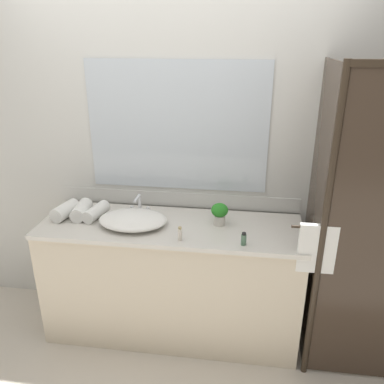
{
  "coord_description": "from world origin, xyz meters",
  "views": [
    {
      "loc": [
        0.48,
        -2.33,
        2.1
      ],
      "look_at": [
        0.15,
        0.0,
        1.15
      ],
      "focal_mm": 36.23,
      "sensor_mm": 36.0,
      "label": 1
    }
  ],
  "objects_px": {
    "sink_basin": "(133,220)",
    "amenity_bottle_conditioner": "(244,239)",
    "rolled_towel_middle": "(82,210)",
    "faucet": "(139,208)",
    "potted_plant": "(220,213)",
    "rolled_towel_far_edge": "(96,212)",
    "amenity_bottle_shampoo": "(180,234)",
    "rolled_towel_near_edge": "(65,211)"
  },
  "relations": [
    {
      "from": "potted_plant",
      "to": "rolled_towel_middle",
      "type": "distance_m",
      "value": 0.98
    },
    {
      "from": "sink_basin",
      "to": "rolled_towel_far_edge",
      "type": "height_order",
      "value": "rolled_towel_far_edge"
    },
    {
      "from": "faucet",
      "to": "rolled_towel_near_edge",
      "type": "xyz_separation_m",
      "value": [
        -0.51,
        -0.12,
        -0.0
      ]
    },
    {
      "from": "potted_plant",
      "to": "rolled_towel_middle",
      "type": "relative_size",
      "value": 0.69
    },
    {
      "from": "sink_basin",
      "to": "potted_plant",
      "type": "relative_size",
      "value": 3.05
    },
    {
      "from": "faucet",
      "to": "amenity_bottle_conditioner",
      "type": "relative_size",
      "value": 2.03
    },
    {
      "from": "potted_plant",
      "to": "rolled_towel_near_edge",
      "type": "distance_m",
      "value": 1.09
    },
    {
      "from": "faucet",
      "to": "potted_plant",
      "type": "relative_size",
      "value": 1.11
    },
    {
      "from": "rolled_towel_middle",
      "to": "rolled_towel_far_edge",
      "type": "bearing_deg",
      "value": -1.31
    },
    {
      "from": "rolled_towel_far_edge",
      "to": "rolled_towel_middle",
      "type": "bearing_deg",
      "value": 178.69
    },
    {
      "from": "potted_plant",
      "to": "rolled_towel_far_edge",
      "type": "bearing_deg",
      "value": -178.96
    },
    {
      "from": "faucet",
      "to": "rolled_towel_far_edge",
      "type": "relative_size",
      "value": 0.74
    },
    {
      "from": "sink_basin",
      "to": "amenity_bottle_conditioner",
      "type": "relative_size",
      "value": 5.59
    },
    {
      "from": "sink_basin",
      "to": "amenity_bottle_conditioner",
      "type": "height_order",
      "value": "amenity_bottle_conditioner"
    },
    {
      "from": "potted_plant",
      "to": "amenity_bottle_conditioner",
      "type": "height_order",
      "value": "potted_plant"
    },
    {
      "from": "rolled_towel_middle",
      "to": "faucet",
      "type": "bearing_deg",
      "value": 13.09
    },
    {
      "from": "faucet",
      "to": "potted_plant",
      "type": "height_order",
      "value": "faucet"
    },
    {
      "from": "rolled_towel_middle",
      "to": "rolled_towel_far_edge",
      "type": "distance_m",
      "value": 0.11
    },
    {
      "from": "rolled_towel_near_edge",
      "to": "rolled_towel_middle",
      "type": "xyz_separation_m",
      "value": [
        0.11,
        0.03,
        -0.0
      ]
    },
    {
      "from": "sink_basin",
      "to": "rolled_towel_far_edge",
      "type": "bearing_deg",
      "value": 165.38
    },
    {
      "from": "sink_basin",
      "to": "rolled_towel_near_edge",
      "type": "xyz_separation_m",
      "value": [
        -0.51,
        0.05,
        0.01
      ]
    },
    {
      "from": "rolled_towel_near_edge",
      "to": "rolled_towel_middle",
      "type": "height_order",
      "value": "rolled_towel_near_edge"
    },
    {
      "from": "sink_basin",
      "to": "amenity_bottle_shampoo",
      "type": "xyz_separation_m",
      "value": [
        0.35,
        -0.16,
        0.0
      ]
    },
    {
      "from": "potted_plant",
      "to": "amenity_bottle_shampoo",
      "type": "bearing_deg",
      "value": -131.88
    },
    {
      "from": "sink_basin",
      "to": "rolled_towel_near_edge",
      "type": "height_order",
      "value": "rolled_towel_near_edge"
    },
    {
      "from": "faucet",
      "to": "amenity_bottle_shampoo",
      "type": "bearing_deg",
      "value": -43.55
    },
    {
      "from": "rolled_towel_middle",
      "to": "rolled_towel_far_edge",
      "type": "relative_size",
      "value": 0.97
    },
    {
      "from": "sink_basin",
      "to": "rolled_towel_middle",
      "type": "xyz_separation_m",
      "value": [
        -0.4,
        0.08,
        0.01
      ]
    },
    {
      "from": "sink_basin",
      "to": "rolled_towel_far_edge",
      "type": "relative_size",
      "value": 2.04
    },
    {
      "from": "potted_plant",
      "to": "rolled_towel_far_edge",
      "type": "height_order",
      "value": "potted_plant"
    },
    {
      "from": "sink_basin",
      "to": "potted_plant",
      "type": "xyz_separation_m",
      "value": [
        0.58,
        0.09,
        0.05
      ]
    },
    {
      "from": "faucet",
      "to": "rolled_towel_middle",
      "type": "bearing_deg",
      "value": -166.91
    },
    {
      "from": "sink_basin",
      "to": "amenity_bottle_shampoo",
      "type": "bearing_deg",
      "value": -25.01
    },
    {
      "from": "rolled_towel_middle",
      "to": "amenity_bottle_shampoo",
      "type": "bearing_deg",
      "value": -17.88
    },
    {
      "from": "amenity_bottle_conditioner",
      "to": "rolled_towel_middle",
      "type": "distance_m",
      "value": 1.18
    },
    {
      "from": "amenity_bottle_conditioner",
      "to": "rolled_towel_near_edge",
      "type": "distance_m",
      "value": 1.28
    },
    {
      "from": "faucet",
      "to": "amenity_bottle_shampoo",
      "type": "relative_size",
      "value": 1.82
    },
    {
      "from": "faucet",
      "to": "amenity_bottle_conditioner",
      "type": "xyz_separation_m",
      "value": [
        0.75,
        -0.34,
        -0.01
      ]
    },
    {
      "from": "amenity_bottle_conditioner",
      "to": "amenity_bottle_shampoo",
      "type": "relative_size",
      "value": 0.9
    },
    {
      "from": "amenity_bottle_shampoo",
      "to": "rolled_towel_middle",
      "type": "bearing_deg",
      "value": 162.12
    },
    {
      "from": "sink_basin",
      "to": "potted_plant",
      "type": "bearing_deg",
      "value": 8.91
    },
    {
      "from": "sink_basin",
      "to": "rolled_towel_middle",
      "type": "height_order",
      "value": "rolled_towel_middle"
    }
  ]
}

